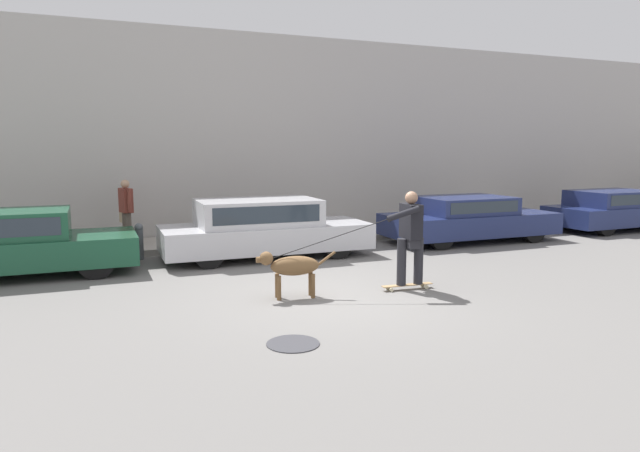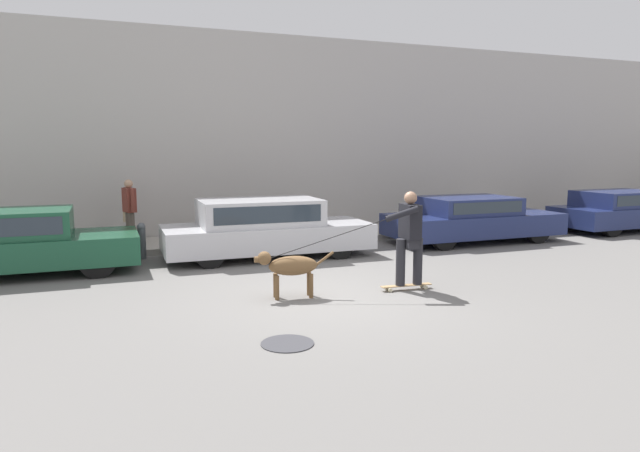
{
  "view_description": "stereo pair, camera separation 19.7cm",
  "coord_description": "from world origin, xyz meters",
  "px_view_note": "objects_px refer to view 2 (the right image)",
  "views": [
    {
      "loc": [
        -3.73,
        -8.22,
        2.4
      ],
      "look_at": [
        0.38,
        1.38,
        0.95
      ],
      "focal_mm": 32.0,
      "sensor_mm": 36.0,
      "label": 1
    },
    {
      "loc": [
        -3.55,
        -8.3,
        2.4
      ],
      "look_at": [
        0.38,
        1.38,
        0.95
      ],
      "focal_mm": 32.0,
      "sensor_mm": 36.0,
      "label": 2
    }
  ],
  "objects_px": {
    "parked_car_0": "(23,244)",
    "parked_car_3": "(621,211)",
    "parked_car_1": "(265,229)",
    "parked_car_2": "(472,219)",
    "fire_hydrant": "(142,240)",
    "dog": "(290,266)",
    "skateboarder": "(409,235)",
    "pedestrian_with_bag": "(129,209)"
  },
  "relations": [
    {
      "from": "parked_car_2",
      "to": "pedestrian_with_bag",
      "type": "bearing_deg",
      "value": 167.44
    },
    {
      "from": "parked_car_3",
      "to": "fire_hydrant",
      "type": "distance_m",
      "value": 13.22
    },
    {
      "from": "parked_car_2",
      "to": "dog",
      "type": "distance_m",
      "value": 6.98
    },
    {
      "from": "skateboarder",
      "to": "parked_car_0",
      "type": "bearing_deg",
      "value": -25.74
    },
    {
      "from": "parked_car_1",
      "to": "dog",
      "type": "height_order",
      "value": "parked_car_1"
    },
    {
      "from": "parked_car_3",
      "to": "skateboarder",
      "type": "bearing_deg",
      "value": -158.32
    },
    {
      "from": "parked_car_0",
      "to": "pedestrian_with_bag",
      "type": "xyz_separation_m",
      "value": [
        2.04,
        1.99,
        0.37
      ]
    },
    {
      "from": "dog",
      "to": "skateboarder",
      "type": "distance_m",
      "value": 2.09
    },
    {
      "from": "parked_car_0",
      "to": "parked_car_1",
      "type": "distance_m",
      "value": 4.73
    },
    {
      "from": "dog",
      "to": "fire_hydrant",
      "type": "distance_m",
      "value": 4.66
    },
    {
      "from": "parked_car_1",
      "to": "parked_car_3",
      "type": "relative_size",
      "value": 1.13
    },
    {
      "from": "parked_car_2",
      "to": "parked_car_3",
      "type": "height_order",
      "value": "parked_car_3"
    },
    {
      "from": "parked_car_2",
      "to": "fire_hydrant",
      "type": "height_order",
      "value": "parked_car_2"
    },
    {
      "from": "parked_car_1",
      "to": "parked_car_3",
      "type": "bearing_deg",
      "value": 1.89
    },
    {
      "from": "dog",
      "to": "parked_car_2",
      "type": "bearing_deg",
      "value": -141.29
    },
    {
      "from": "parked_car_2",
      "to": "fire_hydrant",
      "type": "bearing_deg",
      "value": 175.29
    },
    {
      "from": "dog",
      "to": "parked_car_0",
      "type": "bearing_deg",
      "value": -30.58
    },
    {
      "from": "dog",
      "to": "parked_car_1",
      "type": "bearing_deg",
      "value": -90.9
    },
    {
      "from": "parked_car_0",
      "to": "dog",
      "type": "relative_size",
      "value": 3.15
    },
    {
      "from": "dog",
      "to": "pedestrian_with_bag",
      "type": "distance_m",
      "value": 5.82
    },
    {
      "from": "dog",
      "to": "skateboarder",
      "type": "xyz_separation_m",
      "value": [
        2.02,
        -0.26,
        0.43
      ]
    },
    {
      "from": "parked_car_2",
      "to": "dog",
      "type": "relative_size",
      "value": 3.47
    },
    {
      "from": "parked_car_0",
      "to": "fire_hydrant",
      "type": "xyz_separation_m",
      "value": [
        2.2,
        0.82,
        -0.19
      ]
    },
    {
      "from": "parked_car_3",
      "to": "skateboarder",
      "type": "distance_m",
      "value": 9.97
    },
    {
      "from": "parked_car_1",
      "to": "skateboarder",
      "type": "distance_m",
      "value": 3.96
    },
    {
      "from": "parked_car_3",
      "to": "pedestrian_with_bag",
      "type": "xyz_separation_m",
      "value": [
        -13.34,
        1.99,
        0.39
      ]
    },
    {
      "from": "dog",
      "to": "fire_hydrant",
      "type": "relative_size",
      "value": 1.64
    },
    {
      "from": "parked_car_0",
      "to": "fire_hydrant",
      "type": "distance_m",
      "value": 2.35
    },
    {
      "from": "parked_car_1",
      "to": "parked_car_3",
      "type": "xyz_separation_m",
      "value": [
        10.66,
        -0.0,
        -0.05
      ]
    },
    {
      "from": "parked_car_1",
      "to": "pedestrian_with_bag",
      "type": "height_order",
      "value": "pedestrian_with_bag"
    },
    {
      "from": "parked_car_2",
      "to": "fire_hydrant",
      "type": "relative_size",
      "value": 5.68
    },
    {
      "from": "parked_car_0",
      "to": "fire_hydrant",
      "type": "bearing_deg",
      "value": 21.72
    },
    {
      "from": "parked_car_0",
      "to": "skateboarder",
      "type": "xyz_separation_m",
      "value": [
        6.13,
        -3.69,
        0.34
      ]
    },
    {
      "from": "skateboarder",
      "to": "fire_hydrant",
      "type": "relative_size",
      "value": 3.64
    },
    {
      "from": "parked_car_3",
      "to": "parked_car_2",
      "type": "bearing_deg",
      "value": 179.94
    },
    {
      "from": "parked_car_2",
      "to": "fire_hydrant",
      "type": "xyz_separation_m",
      "value": [
        -7.99,
        0.82,
        -0.16
      ]
    },
    {
      "from": "parked_car_0",
      "to": "parked_car_3",
      "type": "bearing_deg",
      "value": 1.26
    },
    {
      "from": "parked_car_2",
      "to": "pedestrian_with_bag",
      "type": "xyz_separation_m",
      "value": [
        -8.14,
        1.99,
        0.4
      ]
    },
    {
      "from": "skateboarder",
      "to": "pedestrian_with_bag",
      "type": "height_order",
      "value": "skateboarder"
    },
    {
      "from": "dog",
      "to": "fire_hydrant",
      "type": "bearing_deg",
      "value": -56.52
    },
    {
      "from": "parked_car_0",
      "to": "parked_car_1",
      "type": "relative_size",
      "value": 0.89
    },
    {
      "from": "parked_car_3",
      "to": "dog",
      "type": "distance_m",
      "value": 11.79
    }
  ]
}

